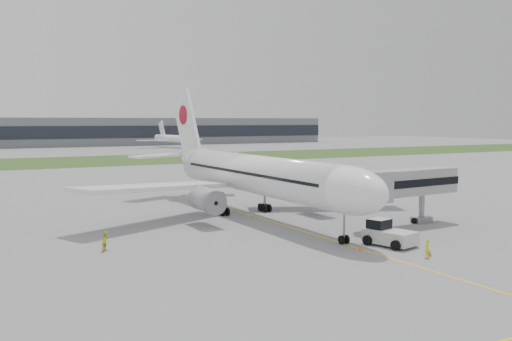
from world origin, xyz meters
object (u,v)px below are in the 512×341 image
airliner (252,173)px  ground_crew_near (427,248)px  jet_bridge (404,183)px  pushback_tug (387,233)px

airliner → ground_crew_near: airliner is taller
airliner → jet_bridge: size_ratio=3.58×
airliner → pushback_tug: bearing=-80.9°
ground_crew_near → jet_bridge: bearing=-137.3°
ground_crew_near → airliner: bearing=-95.8°
airliner → jet_bridge: (12.08, -15.54, -0.51)m
jet_bridge → ground_crew_near: size_ratio=8.61×
jet_bridge → ground_crew_near: (-8.97, -12.71, -4.28)m
ground_crew_near → pushback_tug: bearing=-106.5°
airliner → jet_bridge: airliner is taller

